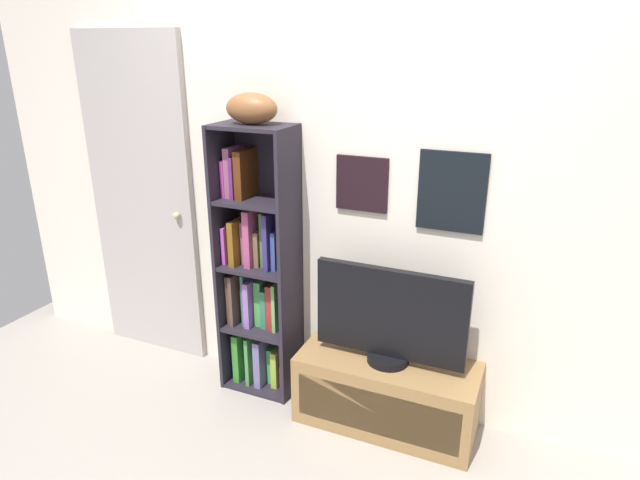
{
  "coord_description": "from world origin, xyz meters",
  "views": [
    {
      "loc": [
        0.94,
        -1.48,
        1.96
      ],
      "look_at": [
        -0.08,
        0.85,
        1.03
      ],
      "focal_mm": 30.44,
      "sensor_mm": 36.0,
      "label": 1
    }
  ],
  "objects_px": {
    "tv_stand": "(386,393)",
    "television": "(390,317)",
    "bookshelf": "(258,278)",
    "football": "(251,109)",
    "door": "(143,202)"
  },
  "relations": [
    {
      "from": "football",
      "to": "door",
      "type": "distance_m",
      "value": 1.09
    },
    {
      "from": "football",
      "to": "door",
      "type": "height_order",
      "value": "door"
    },
    {
      "from": "bookshelf",
      "to": "door",
      "type": "distance_m",
      "value": 0.93
    },
    {
      "from": "football",
      "to": "television",
      "type": "bearing_deg",
      "value": -4.08
    },
    {
      "from": "tv_stand",
      "to": "television",
      "type": "xyz_separation_m",
      "value": [
        -0.0,
        0.0,
        0.45
      ]
    },
    {
      "from": "tv_stand",
      "to": "door",
      "type": "bearing_deg",
      "value": 174.14
    },
    {
      "from": "bookshelf",
      "to": "door",
      "type": "xyz_separation_m",
      "value": [
        -0.86,
        0.08,
        0.33
      ]
    },
    {
      "from": "bookshelf",
      "to": "television",
      "type": "distance_m",
      "value": 0.82
    },
    {
      "from": "tv_stand",
      "to": "door",
      "type": "height_order",
      "value": "door"
    },
    {
      "from": "bookshelf",
      "to": "football",
      "type": "bearing_deg",
      "value": -53.31
    },
    {
      "from": "bookshelf",
      "to": "television",
      "type": "relative_size",
      "value": 1.99
    },
    {
      "from": "tv_stand",
      "to": "door",
      "type": "xyz_separation_m",
      "value": [
        -1.68,
        0.17,
        0.82
      ]
    },
    {
      "from": "television",
      "to": "tv_stand",
      "type": "bearing_deg",
      "value": -90.0
    },
    {
      "from": "bookshelf",
      "to": "tv_stand",
      "type": "xyz_separation_m",
      "value": [
        0.82,
        -0.09,
        -0.49
      ]
    },
    {
      "from": "football",
      "to": "television",
      "type": "distance_m",
      "value": 1.27
    }
  ]
}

